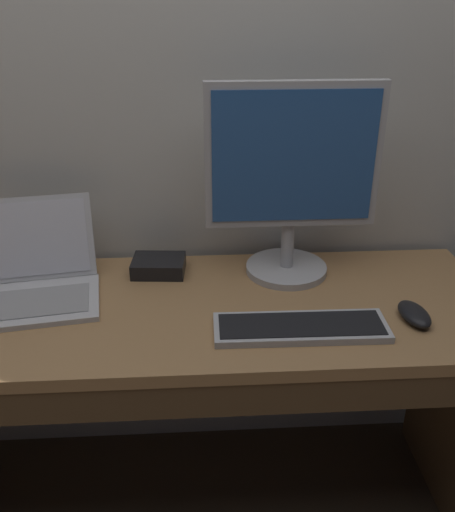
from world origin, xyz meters
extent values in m
plane|color=#382D23|center=(0.00, 0.00, 0.00)|extent=(14.00, 14.00, 0.00)
cube|color=#A87A4C|center=(0.00, 0.00, 0.73)|extent=(1.67, 0.58, 0.03)
cube|color=brown|center=(0.00, -0.27, 0.66)|extent=(1.60, 0.02, 0.09)
cube|color=silver|center=(-0.38, 0.02, 0.75)|extent=(0.35, 0.27, 0.01)
cube|color=#959599|center=(-0.38, 0.01, 0.76)|extent=(0.29, 0.19, 0.00)
cube|color=silver|center=(-0.40, 0.17, 0.87)|extent=(0.32, 0.13, 0.22)
cube|color=silver|center=(-0.40, 0.17, 0.87)|extent=(0.29, 0.11, 0.19)
cylinder|color=#B7B7BC|center=(0.30, 0.17, 0.75)|extent=(0.23, 0.23, 0.02)
cylinder|color=#B7B7BC|center=(0.30, 0.17, 0.83)|extent=(0.04, 0.04, 0.14)
cube|color=#B7B7BC|center=(0.30, 0.15, 1.09)|extent=(0.47, 0.03, 0.38)
cube|color=#28569E|center=(0.30, 0.14, 1.09)|extent=(0.43, 0.00, 0.35)
cube|color=#BCBCC1|center=(0.29, -0.14, 0.75)|extent=(0.42, 0.14, 0.02)
cube|color=black|center=(0.29, -0.14, 0.76)|extent=(0.40, 0.11, 0.00)
ellipsoid|color=black|center=(0.58, -0.11, 0.76)|extent=(0.08, 0.13, 0.03)
cube|color=black|center=(-0.07, 0.19, 0.77)|extent=(0.16, 0.12, 0.04)
camera|label=1|loc=(0.05, -1.24, 1.50)|focal=38.82mm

